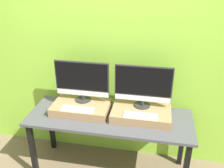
{
  "coord_description": "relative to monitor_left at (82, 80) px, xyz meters",
  "views": [
    {
      "loc": [
        0.44,
        -1.85,
        2.17
      ],
      "look_at": [
        0.0,
        0.44,
        1.04
      ],
      "focal_mm": 40.0,
      "sensor_mm": 36.0,
      "label": 1
    }
  ],
  "objects": [
    {
      "name": "monitor_right",
      "position": [
        0.65,
        0.0,
        0.0
      ],
      "size": [
        0.58,
        0.17,
        0.45
      ],
      "color": "#282828",
      "rests_on": "wooden_riser_right"
    },
    {
      "name": "wall_back",
      "position": [
        0.32,
        0.25,
        0.24
      ],
      "size": [
        8.0,
        0.04,
        2.6
      ],
      "color": "#8CC638",
      "rests_on": "ground_plane"
    },
    {
      "name": "wooden_riser_right",
      "position": [
        0.65,
        -0.09,
        -0.29
      ],
      "size": [
        0.6,
        0.37,
        0.09
      ],
      "color": "#99754C",
      "rests_on": "workbench"
    },
    {
      "name": "keyboard_left",
      "position": [
        -0.0,
        -0.21,
        -0.23
      ],
      "size": [
        0.33,
        0.11,
        0.01
      ],
      "color": "silver",
      "rests_on": "wooden_riser_left"
    },
    {
      "name": "monitor_left",
      "position": [
        0.0,
        0.0,
        0.0
      ],
      "size": [
        0.58,
        0.17,
        0.45
      ],
      "color": "#282828",
      "rests_on": "wooden_riser_left"
    },
    {
      "name": "workbench",
      "position": [
        0.32,
        -0.13,
        -0.41
      ],
      "size": [
        1.72,
        0.61,
        0.73
      ],
      "color": "#47474C",
      "rests_on": "ground_plane"
    },
    {
      "name": "wooden_riser_left",
      "position": [
        0.0,
        -0.09,
        -0.29
      ],
      "size": [
        0.6,
        0.37,
        0.09
      ],
      "color": "#99754C",
      "rests_on": "workbench"
    },
    {
      "name": "keyboard_right",
      "position": [
        0.65,
        -0.21,
        -0.23
      ],
      "size": [
        0.33,
        0.11,
        0.01
      ],
      "color": "silver",
      "rests_on": "wooden_riser_right"
    }
  ]
}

